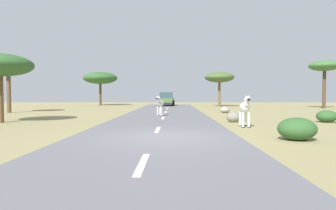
{
  "coord_description": "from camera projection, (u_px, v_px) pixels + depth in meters",
  "views": [
    {
      "loc": [
        0.26,
        -10.12,
        1.54
      ],
      "look_at": [
        -0.11,
        8.28,
        0.85
      ],
      "focal_mm": 30.93,
      "sensor_mm": 36.0,
      "label": 1
    }
  ],
  "objects": [
    {
      "name": "road",
      "position": [
        155.0,
        137.0,
        10.18
      ],
      "size": [
        6.0,
        64.0,
        0.05
      ],
      "primitive_type": "cube",
      "color": "slate",
      "rests_on": "ground_plane"
    },
    {
      "name": "car_0",
      "position": [
        166.0,
        99.0,
        37.93
      ],
      "size": [
        2.19,
        4.42,
        1.74
      ],
      "rotation": [
        0.0,
        0.0,
        3.09
      ],
      "color": "#476B38",
      "rests_on": "road"
    },
    {
      "name": "tree_0",
      "position": [
        325.0,
        67.0,
        31.13
      ],
      "size": [
        3.21,
        3.21,
        5.17
      ],
      "color": "#4C3823",
      "rests_on": "ground_plane"
    },
    {
      "name": "zebra_2",
      "position": [
        245.0,
        108.0,
        13.45
      ],
      "size": [
        0.46,
        1.6,
        1.51
      ],
      "rotation": [
        0.0,
        0.0,
        3.1
      ],
      "color": "silver",
      "rests_on": "ground_plane"
    },
    {
      "name": "bush_0",
      "position": [
        297.0,
        129.0,
        9.68
      ],
      "size": [
        1.27,
        1.14,
        0.76
      ],
      "primitive_type": "ellipsoid",
      "color": "#2D5628",
      "rests_on": "ground_plane"
    },
    {
      "name": "zebra_0",
      "position": [
        160.0,
        104.0,
        19.85
      ],
      "size": [
        0.59,
        1.46,
        1.4
      ],
      "rotation": [
        0.0,
        0.0,
        2.92
      ],
      "color": "silver",
      "rests_on": "road"
    },
    {
      "name": "rock_1",
      "position": [
        233.0,
        117.0,
        15.92
      ],
      "size": [
        0.76,
        0.6,
        0.56
      ],
      "primitive_type": "ellipsoid",
      "color": "gray",
      "rests_on": "ground_plane"
    },
    {
      "name": "bush_1",
      "position": [
        327.0,
        116.0,
        15.86
      ],
      "size": [
        1.11,
        1.0,
        0.66
      ],
      "primitive_type": "ellipsoid",
      "color": "#2D5628",
      "rests_on": "ground_plane"
    },
    {
      "name": "rock_0",
      "position": [
        225.0,
        110.0,
        23.83
      ],
      "size": [
        0.8,
        0.72,
        0.49
      ],
      "primitive_type": "ellipsoid",
      "color": "gray",
      "rests_on": "ground_plane"
    },
    {
      "name": "lane_markings",
      "position": [
        153.0,
        141.0,
        9.18
      ],
      "size": [
        0.16,
        56.0,
        0.01
      ],
      "color": "silver",
      "rests_on": "road"
    },
    {
      "name": "tree_4",
      "position": [
        219.0,
        78.0,
        35.99
      ],
      "size": [
        3.68,
        3.68,
        4.29
      ],
      "color": "brown",
      "rests_on": "ground_plane"
    },
    {
      "name": "ground_plane",
      "position": [
        166.0,
        138.0,
        10.17
      ],
      "size": [
        90.0,
        90.0,
        0.0
      ],
      "primitive_type": "plane",
      "color": "#8E8456"
    },
    {
      "name": "tree_2",
      "position": [
        8.0,
        66.0,
        23.88
      ],
      "size": [
        2.98,
        2.98,
        4.49
      ],
      "color": "brown",
      "rests_on": "ground_plane"
    },
    {
      "name": "tree_5",
      "position": [
        0.0,
        65.0,
        15.56
      ],
      "size": [
        3.45,
        3.45,
        3.72
      ],
      "color": "brown",
      "rests_on": "ground_plane"
    },
    {
      "name": "tree_6",
      "position": [
        100.0,
        78.0,
        39.63
      ],
      "size": [
        4.63,
        4.63,
        4.57
      ],
      "color": "#4C3823",
      "rests_on": "ground_plane"
    }
  ]
}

